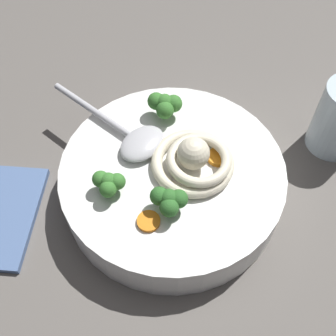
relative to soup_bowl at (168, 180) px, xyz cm
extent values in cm
cube|color=#5B5651|center=(-1.60, 1.73, -4.93)|extent=(104.99, 104.99, 4.43)
cylinder|color=white|center=(0.00, 0.00, -0.09)|extent=(26.18, 26.18, 5.25)
cylinder|color=gold|center=(0.00, 0.00, 0.12)|extent=(23.04, 23.04, 4.83)
torus|color=beige|center=(2.31, 0.19, 3.20)|extent=(9.54, 9.54, 1.32)
torus|color=beige|center=(2.93, -0.22, 4.25)|extent=(10.22, 10.22, 1.18)
sphere|color=beige|center=(2.31, 0.19, 4.91)|extent=(3.70, 3.70, 3.70)
ellipsoid|color=#B7B7BC|center=(-3.40, 3.07, 3.34)|extent=(7.29, 7.40, 1.60)
cylinder|color=#B7B7BC|center=(-8.96, 8.11, 3.34)|extent=(11.66, 10.66, 0.80)
cylinder|color=#7A9E60|center=(-0.62, -5.33, 3.09)|extent=(1.03, 1.03, 1.11)
sphere|color=#2D6628|center=(-0.62, -5.33, 4.66)|extent=(2.03, 2.03, 2.03)
sphere|color=#2D6628|center=(0.39, -5.33, 4.47)|extent=(2.03, 2.03, 2.03)
sphere|color=#2D6628|center=(-1.54, -4.96, 4.56)|extent=(2.03, 2.03, 2.03)
sphere|color=#2D6628|center=(-0.62, -6.35, 4.51)|extent=(2.03, 2.03, 2.03)
cylinder|color=#7A9E60|center=(-7.00, -2.81, 3.05)|extent=(0.95, 0.95, 1.01)
sphere|color=#38752D|center=(-7.00, -2.81, 4.48)|extent=(1.86, 1.86, 1.86)
sphere|color=#38752D|center=(-6.07, -2.81, 4.31)|extent=(1.86, 1.86, 1.86)
sphere|color=#38752D|center=(-7.84, -2.47, 4.40)|extent=(1.86, 1.86, 1.86)
sphere|color=#38752D|center=(-7.00, -3.74, 4.35)|extent=(1.86, 1.86, 1.86)
cylinder|color=#7A9E60|center=(-0.58, 8.13, 3.13)|extent=(1.10, 1.10, 1.18)
sphere|color=#38752D|center=(-0.58, 8.13, 4.80)|extent=(2.17, 2.17, 2.17)
sphere|color=#38752D|center=(0.50, 8.13, 4.61)|extent=(2.17, 2.17, 2.17)
sphere|color=#38752D|center=(-1.57, 8.53, 4.71)|extent=(2.17, 2.17, 2.17)
sphere|color=#38752D|center=(-0.58, 7.05, 4.65)|extent=(2.17, 2.17, 2.17)
cylinder|color=orange|center=(5.34, 1.11, 2.84)|extent=(2.48, 2.48, 0.61)
cylinder|color=orange|center=(-2.81, -6.90, 2.76)|extent=(2.47, 2.47, 0.45)
camera|label=1|loc=(-1.10, -27.70, 41.78)|focal=44.83mm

